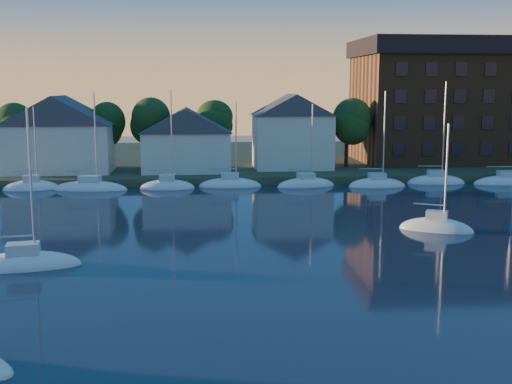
{
  "coord_description": "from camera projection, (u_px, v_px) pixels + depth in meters",
  "views": [
    {
      "loc": [
        -4.76,
        -25.58,
        11.74
      ],
      "look_at": [
        -0.3,
        22.0,
        3.87
      ],
      "focal_mm": 45.0,
      "sensor_mm": 36.0,
      "label": 1
    }
  ],
  "objects": [
    {
      "name": "wooden_dock",
      "position": [
        236.0,
        184.0,
        78.56
      ],
      "size": [
        120.0,
        3.0,
        1.0
      ],
      "primitive_type": "cube",
      "color": "brown",
      "rests_on": "ground"
    },
    {
      "name": "ground",
      "position": [
        311.0,
        364.0,
        27.47
      ],
      "size": [
        260.0,
        260.0,
        0.0
      ],
      "primitive_type": "plane",
      "color": "black",
      "rests_on": "ground"
    },
    {
      "name": "moored_fleet",
      "position": [
        203.0,
        187.0,
        75.22
      ],
      "size": [
        79.5,
        2.4,
        12.05
      ],
      "color": "white",
      "rests_on": "ground"
    },
    {
      "name": "clubhouse_centre",
      "position": [
        186.0,
        139.0,
        82.08
      ],
      "size": [
        11.55,
        8.4,
        8.08
      ],
      "color": "silver",
      "rests_on": "shoreline_land"
    },
    {
      "name": "shoreline_land",
      "position": [
        227.0,
        162.0,
        101.15
      ],
      "size": [
        160.0,
        50.0,
        2.0
      ],
      "primitive_type": "cube",
      "color": "#374025",
      "rests_on": "ground"
    },
    {
      "name": "condo_block",
      "position": [
        464.0,
        100.0,
        92.82
      ],
      "size": [
        31.0,
        17.0,
        17.4
      ],
      "color": "brown",
      "rests_on": "shoreline_land"
    },
    {
      "name": "tree_line",
      "position": [
        245.0,
        120.0,
        88.38
      ],
      "size": [
        93.4,
        5.4,
        8.9
      ],
      "color": "#372619",
      "rests_on": "shoreline_land"
    },
    {
      "name": "clubhouse_west",
      "position": [
        60.0,
        133.0,
        81.46
      ],
      "size": [
        13.65,
        9.45,
        9.64
      ],
      "color": "silver",
      "rests_on": "shoreline_land"
    },
    {
      "name": "drifting_sailboat_right",
      "position": [
        436.0,
        229.0,
        52.88
      ],
      "size": [
        6.28,
        4.54,
        9.91
      ],
      "rotation": [
        0.0,
        0.0,
        -0.47
      ],
      "color": "white",
      "rests_on": "ground"
    },
    {
      "name": "drifting_sailboat_left",
      "position": [
        24.0,
        266.0,
        42.03
      ],
      "size": [
        7.66,
        3.54,
        11.53
      ],
      "rotation": [
        0.0,
        0.0,
        0.16
      ],
      "color": "white",
      "rests_on": "ground"
    },
    {
      "name": "clubhouse_east",
      "position": [
        292.0,
        130.0,
        85.2
      ],
      "size": [
        10.5,
        8.4,
        9.8
      ],
      "color": "silver",
      "rests_on": "shoreline_land"
    }
  ]
}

